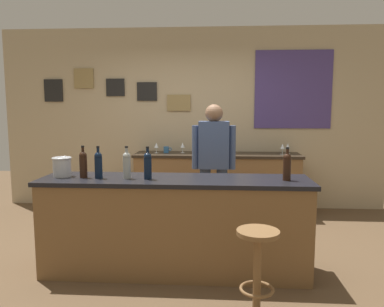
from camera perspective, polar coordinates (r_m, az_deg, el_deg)
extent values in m
plane|color=brown|center=(4.16, -1.96, -15.27)|extent=(10.00, 10.00, 0.00)
cube|color=tan|center=(5.87, -0.02, 5.32)|extent=(6.00, 0.06, 2.80)
cube|color=black|center=(6.37, -20.47, 9.04)|extent=(0.30, 0.02, 0.35)
cube|color=#997F4C|center=(6.19, -16.25, 11.00)|extent=(0.31, 0.02, 0.31)
cube|color=black|center=(6.04, -11.67, 9.90)|extent=(0.29, 0.02, 0.27)
cube|color=black|center=(5.92, -6.92, 9.42)|extent=(0.31, 0.02, 0.29)
cube|color=#997F4C|center=(5.84, -2.03, 7.78)|extent=(0.36, 0.02, 0.25)
cube|color=#4C3D7F|center=(5.94, 15.25, 9.43)|extent=(1.16, 0.02, 1.18)
cube|color=brown|center=(3.64, -2.64, -11.26)|extent=(2.50, 0.57, 0.88)
cube|color=black|center=(3.52, -2.68, -4.13)|extent=(2.55, 0.60, 0.04)
cube|color=brown|center=(5.60, 3.82, -4.80)|extent=(2.40, 0.53, 0.86)
cube|color=#2D2319|center=(5.52, 3.85, -0.23)|extent=(2.45, 0.56, 0.04)
cylinder|color=#384766|center=(4.55, 4.56, -7.60)|extent=(0.13, 0.13, 0.86)
cylinder|color=#384766|center=(4.56, 2.03, -7.58)|extent=(0.13, 0.13, 0.86)
cube|color=#3F517A|center=(4.43, 3.36, 1.33)|extent=(0.36, 0.20, 0.56)
sphere|color=brown|center=(4.40, 3.40, 6.18)|extent=(0.21, 0.21, 0.21)
cylinder|color=#3F517A|center=(4.43, 6.20, 0.92)|extent=(0.08, 0.08, 0.52)
cylinder|color=#3F517A|center=(4.44, 0.52, 0.97)|extent=(0.08, 0.08, 0.52)
cylinder|color=brown|center=(2.99, 9.95, -18.04)|extent=(0.06, 0.06, 0.65)
torus|color=brown|center=(3.03, 9.90, -19.80)|extent=(0.26, 0.26, 0.02)
cylinder|color=brown|center=(2.86, 10.10, -11.86)|extent=(0.32, 0.32, 0.03)
cylinder|color=black|center=(3.68, -16.32, -2.02)|extent=(0.07, 0.07, 0.20)
sphere|color=black|center=(3.66, -16.38, -0.28)|extent=(0.07, 0.07, 0.07)
cylinder|color=black|center=(3.66, -16.40, 0.22)|extent=(0.03, 0.03, 0.09)
cylinder|color=black|center=(3.65, -16.43, 1.04)|extent=(0.03, 0.03, 0.02)
cylinder|color=black|center=(3.60, -14.14, -2.14)|extent=(0.07, 0.07, 0.20)
sphere|color=black|center=(3.59, -14.19, -0.36)|extent=(0.07, 0.07, 0.07)
cylinder|color=black|center=(3.58, -14.21, 0.15)|extent=(0.03, 0.03, 0.09)
cylinder|color=black|center=(3.58, -14.24, 0.99)|extent=(0.03, 0.03, 0.02)
cylinder|color=#999E99|center=(3.54, -9.95, -2.20)|extent=(0.07, 0.07, 0.20)
sphere|color=#999E99|center=(3.52, -9.99, -0.39)|extent=(0.07, 0.07, 0.07)
cylinder|color=#999E99|center=(3.52, -10.00, 0.13)|extent=(0.03, 0.03, 0.09)
cylinder|color=black|center=(3.51, -10.02, 0.99)|extent=(0.03, 0.03, 0.02)
cylinder|color=black|center=(3.48, -6.80, -2.29)|extent=(0.07, 0.07, 0.20)
sphere|color=black|center=(3.46, -6.82, -0.46)|extent=(0.07, 0.07, 0.07)
cylinder|color=black|center=(3.46, -6.83, 0.08)|extent=(0.03, 0.03, 0.09)
cylinder|color=black|center=(3.45, -6.85, 0.95)|extent=(0.03, 0.03, 0.02)
cylinder|color=black|center=(3.51, 14.35, -2.40)|extent=(0.07, 0.07, 0.20)
sphere|color=black|center=(3.49, 14.41, -0.58)|extent=(0.07, 0.07, 0.07)
cylinder|color=black|center=(3.48, 14.42, -0.05)|extent=(0.03, 0.03, 0.09)
cylinder|color=black|center=(3.48, 14.45, 0.82)|extent=(0.03, 0.03, 0.02)
cylinder|color=#B7BABF|center=(3.80, -19.30, -2.01)|extent=(0.17, 0.17, 0.18)
torus|color=#B7BABF|center=(3.79, -19.36, -0.66)|extent=(0.19, 0.19, 0.02)
cylinder|color=silver|center=(5.62, -5.49, 0.11)|extent=(0.06, 0.06, 0.00)
cylinder|color=silver|center=(5.62, -5.49, 0.52)|extent=(0.01, 0.01, 0.07)
cone|color=silver|center=(5.61, -5.50, 1.28)|extent=(0.07, 0.07, 0.08)
cylinder|color=silver|center=(5.62, -1.45, 0.14)|extent=(0.06, 0.06, 0.00)
cylinder|color=silver|center=(5.61, -1.45, 0.55)|extent=(0.01, 0.01, 0.07)
cone|color=silver|center=(5.60, -1.45, 1.31)|extent=(0.07, 0.07, 0.08)
cylinder|color=silver|center=(5.61, 4.26, 0.12)|extent=(0.06, 0.06, 0.00)
cylinder|color=silver|center=(5.61, 4.26, 0.52)|extent=(0.01, 0.01, 0.07)
cone|color=silver|center=(5.60, 4.27, 1.28)|extent=(0.07, 0.07, 0.08)
cylinder|color=silver|center=(5.59, 13.68, -0.10)|extent=(0.06, 0.06, 0.00)
cylinder|color=silver|center=(5.58, 13.69, 0.31)|extent=(0.01, 0.01, 0.07)
cone|color=silver|center=(5.58, 13.71, 1.08)|extent=(0.07, 0.07, 0.08)
cylinder|color=silver|center=(5.67, 14.45, -0.02)|extent=(0.06, 0.06, 0.00)
cylinder|color=silver|center=(5.67, 14.46, 0.39)|extent=(0.01, 0.01, 0.07)
cone|color=silver|center=(5.66, 14.49, 1.14)|extent=(0.07, 0.07, 0.08)
cylinder|color=#336699|center=(5.63, -3.99, 0.60)|extent=(0.08, 0.08, 0.09)
torus|color=#336699|center=(5.62, -3.41, 0.65)|extent=(0.06, 0.01, 0.06)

